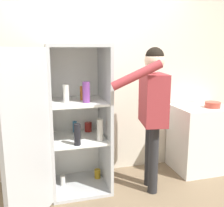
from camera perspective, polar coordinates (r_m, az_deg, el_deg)
name	(u,v)px	position (r m, az deg, el deg)	size (l,w,h in m)	color
wall_back	(90,77)	(3.36, -4.81, 5.70)	(7.00, 0.06, 2.55)	beige
refrigerator	(69,122)	(2.94, -9.40, -3.97)	(1.07, 1.22, 1.68)	#B7BABC
person	(152,102)	(2.95, 8.78, 0.23)	(0.70, 0.57, 1.65)	#262628
counter	(200,138)	(3.78, 18.61, -7.15)	(0.71, 0.58, 0.88)	white
bowl	(213,105)	(3.63, 21.04, -0.26)	(0.20, 0.20, 0.07)	#B24738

